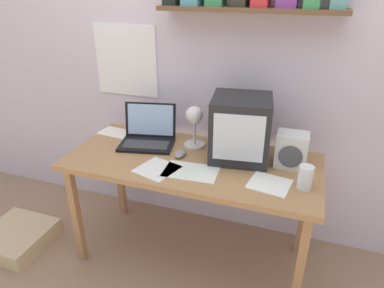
{
  "coord_description": "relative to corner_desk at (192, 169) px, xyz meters",
  "views": [
    {
      "loc": [
        0.58,
        -1.69,
        1.7
      ],
      "look_at": [
        0.0,
        0.0,
        0.84
      ],
      "focal_mm": 32.0,
      "sensor_mm": 36.0,
      "label": 1
    }
  ],
  "objects": [
    {
      "name": "loose_paper_near_monitor",
      "position": [
        -0.61,
        0.19,
        0.07
      ],
      "size": [
        0.28,
        0.17,
        0.0
      ],
      "rotation": [
        0.0,
        0.0,
        -0.1
      ],
      "color": "white",
      "rests_on": "corner_desk"
    },
    {
      "name": "ground_plane",
      "position": [
        0.0,
        0.0,
        -0.67
      ],
      "size": [
        12.0,
        12.0,
        0.0
      ],
      "primitive_type": "plane",
      "color": "#9E7A5E"
    },
    {
      "name": "computer_mouse",
      "position": [
        -0.08,
        0.02,
        0.09
      ],
      "size": [
        0.06,
        0.11,
        0.03
      ],
      "rotation": [
        0.0,
        0.0,
        0.01
      ],
      "color": "gray",
      "rests_on": "corner_desk"
    },
    {
      "name": "laptop",
      "position": [
        -0.35,
        0.13,
        0.13
      ],
      "size": [
        0.39,
        0.33,
        0.24
      ],
      "rotation": [
        0.0,
        0.0,
        0.21
      ],
      "color": "black",
      "rests_on": "corner_desk"
    },
    {
      "name": "back_wall",
      "position": [
        0.0,
        0.46,
        0.64
      ],
      "size": [
        5.6,
        0.24,
        2.6
      ],
      "color": "silver",
      "rests_on": "ground_plane"
    },
    {
      "name": "crt_monitor",
      "position": [
        0.25,
        0.12,
        0.26
      ],
      "size": [
        0.37,
        0.37,
        0.37
      ],
      "rotation": [
        0.0,
        0.0,
        0.14
      ],
      "color": "#232326",
      "rests_on": "corner_desk"
    },
    {
      "name": "open_notebook",
      "position": [
        0.47,
        -0.13,
        0.07
      ],
      "size": [
        0.23,
        0.22,
        0.0
      ],
      "rotation": [
        0.0,
        0.0,
        -0.16
      ],
      "color": "white",
      "rests_on": "corner_desk"
    },
    {
      "name": "loose_paper_near_laptop",
      "position": [
        -0.15,
        -0.18,
        0.07
      ],
      "size": [
        0.26,
        0.26,
        0.0
      ],
      "rotation": [
        0.0,
        0.0,
        -0.28
      ],
      "color": "white",
      "rests_on": "corner_desk"
    },
    {
      "name": "space_heater",
      "position": [
        0.55,
        0.11,
        0.17
      ],
      "size": [
        0.17,
        0.14,
        0.2
      ],
      "rotation": [
        0.0,
        0.0,
        0.01
      ],
      "color": "silver",
      "rests_on": "corner_desk"
    },
    {
      "name": "corner_desk",
      "position": [
        0.0,
        0.0,
        0.0
      ],
      "size": [
        1.49,
        0.67,
        0.74
      ],
      "color": "#AB7A4C",
      "rests_on": "ground_plane"
    },
    {
      "name": "printed_handout",
      "position": [
        0.04,
        -0.14,
        0.07
      ],
      "size": [
        0.31,
        0.21,
        0.0
      ],
      "rotation": [
        0.0,
        0.0,
        0.07
      ],
      "color": "silver",
      "rests_on": "corner_desk"
    },
    {
      "name": "desk_lamp",
      "position": [
        -0.03,
        0.13,
        0.26
      ],
      "size": [
        0.14,
        0.18,
        0.29
      ],
      "rotation": [
        0.0,
        0.0,
        0.31
      ],
      "color": "silver",
      "rests_on": "corner_desk"
    },
    {
      "name": "floor_cushion",
      "position": [
        -1.2,
        -0.31,
        -0.61
      ],
      "size": [
        0.44,
        0.44,
        0.12
      ],
      "color": "#D0B486",
      "rests_on": "ground_plane"
    },
    {
      "name": "juice_glass",
      "position": [
        0.64,
        -0.11,
        0.13
      ],
      "size": [
        0.07,
        0.07,
        0.13
      ],
      "color": "white",
      "rests_on": "corner_desk"
    }
  ]
}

